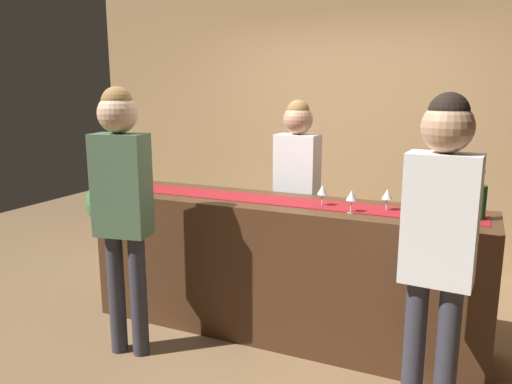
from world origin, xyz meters
name	(u,v)px	position (x,y,z in m)	size (l,w,h in m)	color
ground_plane	(279,331)	(0.00, 0.00, 0.00)	(10.00, 10.00, 0.00)	brown
back_wall	(349,119)	(0.00, 1.90, 1.45)	(6.00, 0.12, 2.90)	tan
bar_counter	(280,268)	(0.00, 0.00, 0.49)	(2.80, 0.60, 0.98)	#472B19
counter_runner_cloth	(281,201)	(0.00, 0.00, 0.99)	(2.66, 0.28, 0.01)	maroon
wine_bottle_green	(480,201)	(1.27, 0.01, 1.10)	(0.07, 0.07, 0.30)	#194723
wine_bottle_clear	(446,198)	(1.07, 0.04, 1.10)	(0.07, 0.07, 0.30)	#B2C6C1
wine_glass_near_customer	(351,196)	(0.52, -0.12, 1.09)	(0.07, 0.07, 0.14)	silver
wine_glass_mid_counter	(322,191)	(0.31, -0.02, 1.09)	(0.07, 0.07, 0.14)	silver
wine_glass_far_end	(387,195)	(0.72, 0.02, 1.09)	(0.07, 0.07, 0.14)	silver
bartender	(297,180)	(-0.09, 0.58, 1.03)	(0.35, 0.23, 1.67)	#26262B
customer_sipping	(440,230)	(1.09, -0.68, 1.08)	(0.35, 0.24, 1.74)	#33333D
customer_browsing	(122,193)	(-0.82, -0.69, 1.11)	(0.37, 0.26, 1.77)	#33333D
potted_plant_tall	(116,208)	(-2.24, 0.92, 0.51)	(0.60, 0.60, 0.88)	#4C4C51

